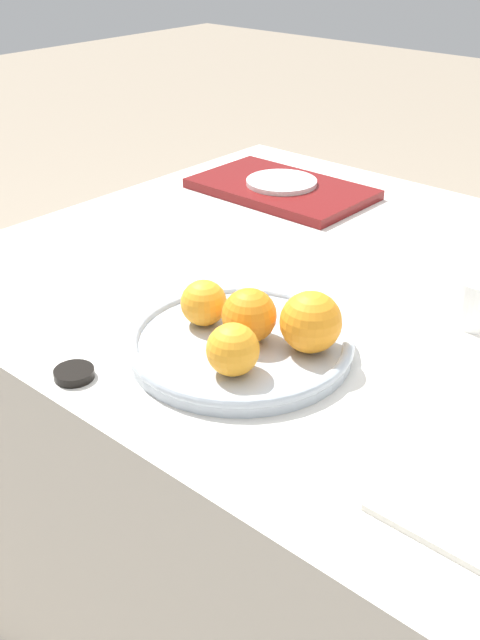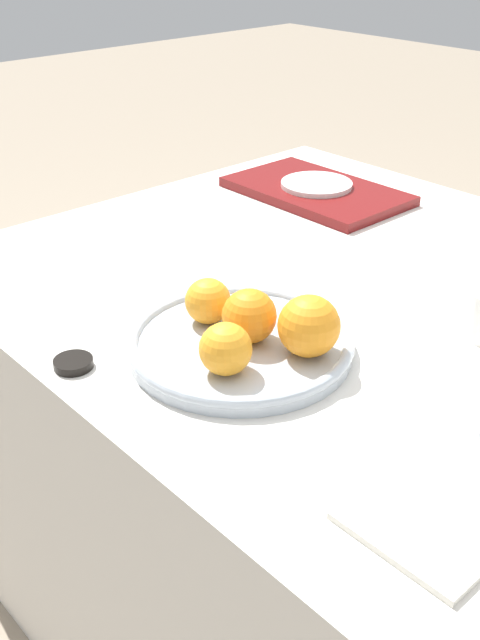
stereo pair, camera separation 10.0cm
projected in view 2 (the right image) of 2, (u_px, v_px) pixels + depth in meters
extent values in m
plane|color=gray|center=(319.00, 590.00, 1.58)|extent=(12.00, 12.00, 0.00)
cube|color=silver|center=(329.00, 455.00, 1.40)|extent=(1.15, 1.03, 0.73)
cylinder|color=#B2BCC6|center=(240.00, 346.00, 1.02)|extent=(0.31, 0.31, 0.02)
torus|color=#B2BCC6|center=(240.00, 340.00, 1.02)|extent=(0.31, 0.31, 0.02)
sphere|color=orange|center=(226.00, 349.00, 0.93)|extent=(0.07, 0.07, 0.07)
sphere|color=orange|center=(249.00, 316.00, 1.00)|extent=(0.07, 0.07, 0.07)
sphere|color=orange|center=(208.00, 301.00, 1.05)|extent=(0.07, 0.07, 0.07)
sphere|color=orange|center=(309.00, 326.00, 0.97)|extent=(0.08, 0.08, 0.08)
cube|color=maroon|center=(316.00, 191.00, 1.57)|extent=(0.37, 0.22, 0.02)
cylinder|color=silver|center=(317.00, 184.00, 1.56)|extent=(0.15, 0.15, 0.01)
cube|color=silver|center=(423.00, 527.00, 0.73)|extent=(0.15, 0.12, 0.01)
cylinder|color=black|center=(73.00, 363.00, 0.99)|extent=(0.05, 0.05, 0.01)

